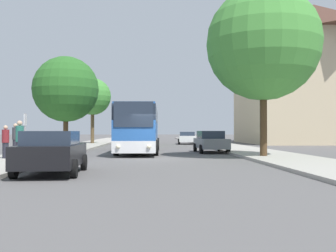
{
  "coord_description": "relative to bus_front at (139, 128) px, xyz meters",
  "views": [
    {
      "loc": [
        -0.25,
        -21.6,
        1.54
      ],
      "look_at": [
        1.31,
        11.72,
        1.96
      ],
      "focal_mm": 42.0,
      "sensor_mm": 36.0,
      "label": 1
    }
  ],
  "objects": [
    {
      "name": "bus_front",
      "position": [
        0.0,
        0.0,
        0.0
      ],
      "size": [
        3.03,
        11.88,
        3.23
      ],
      "rotation": [
        0.0,
        0.0,
        -0.03
      ],
      "color": "silver",
      "rests_on": "ground_plane"
    },
    {
      "name": "ground_plane",
      "position": [
        0.98,
        -6.44,
        -1.73
      ],
      "size": [
        300.0,
        300.0,
        0.0
      ],
      "primitive_type": "plane",
      "color": "#565454",
      "rests_on": "ground"
    },
    {
      "name": "parked_car_right_near",
      "position": [
        5.12,
        -0.04,
        -0.93
      ],
      "size": [
        2.15,
        4.65,
        1.55
      ],
      "rotation": [
        0.0,
        0.0,
        3.17
      ],
      "color": "slate",
      "rests_on": "ground_plane"
    },
    {
      "name": "parked_car_right_far",
      "position": [
        5.13,
        17.84,
        -0.97
      ],
      "size": [
        2.3,
        4.61,
        1.44
      ],
      "rotation": [
        0.0,
        0.0,
        3.08
      ],
      "color": "silver",
      "rests_on": "ground_plane"
    },
    {
      "name": "parked_car_left_curb",
      "position": [
        -2.75,
        -13.86,
        -0.93
      ],
      "size": [
        2.25,
        4.3,
        1.54
      ],
      "rotation": [
        0.0,
        0.0,
        0.04
      ],
      "color": "black",
      "rests_on": "ground_plane"
    },
    {
      "name": "tree_left_far",
      "position": [
        -6.1,
        4.29,
        3.21
      ],
      "size": [
        5.34,
        5.34,
        7.48
      ],
      "color": "#47331E",
      "rests_on": "sidewalk_left"
    },
    {
      "name": "bus_stop_sign",
      "position": [
        -5.81,
        -7.05,
        -0.13
      ],
      "size": [
        0.08,
        0.45,
        2.33
      ],
      "color": "gray",
      "rests_on": "sidewalk_left"
    },
    {
      "name": "tree_left_near",
      "position": [
        -5.8,
        17.19,
        3.73
      ],
      "size": [
        4.22,
        4.22,
        7.45
      ],
      "color": "brown",
      "rests_on": "sidewalk_left"
    },
    {
      "name": "sidewalk_right",
      "position": [
        7.98,
        -6.44,
        -1.66
      ],
      "size": [
        4.0,
        120.0,
        0.15
      ],
      "primitive_type": "cube",
      "color": "#A39E93",
      "rests_on": "ground_plane"
    },
    {
      "name": "building_right_background",
      "position": [
        21.43,
        20.45,
        7.04
      ],
      "size": [
        16.97,
        15.8,
        17.55
      ],
      "color": "#C6B28E",
      "rests_on": "ground_plane"
    },
    {
      "name": "pedestrian_waiting_near",
      "position": [
        -6.61,
        -7.65,
        -0.74
      ],
      "size": [
        0.36,
        0.36,
        1.68
      ],
      "rotation": [
        0.0,
        0.0,
        2.62
      ],
      "color": "#23232D",
      "rests_on": "sidewalk_left"
    },
    {
      "name": "pedestrian_walking_back",
      "position": [
        -7.17,
        -4.51,
        -0.65
      ],
      "size": [
        0.36,
        0.36,
        1.84
      ],
      "rotation": [
        0.0,
        0.0,
        5.28
      ],
      "color": "#23232D",
      "rests_on": "sidewalk_left"
    },
    {
      "name": "sidewalk_left",
      "position": [
        -6.02,
        -6.44,
        -1.66
      ],
      "size": [
        4.0,
        120.0,
        0.15
      ],
      "primitive_type": "cube",
      "color": "#A39E93",
      "rests_on": "ground_plane"
    },
    {
      "name": "pedestrian_waiting_far",
      "position": [
        -5.32,
        -9.46,
        -0.63
      ],
      "size": [
        0.36,
        0.36,
        1.88
      ],
      "rotation": [
        0.0,
        0.0,
        5.25
      ],
      "color": "#23232D",
      "rests_on": "sidewalk_left"
    },
    {
      "name": "tree_right_near",
      "position": [
        7.12,
        -6.3,
        4.72
      ],
      "size": [
        6.41,
        6.41,
        9.52
      ],
      "color": "#47331E",
      "rests_on": "sidewalk_right"
    },
    {
      "name": "bus_middle",
      "position": [
        0.0,
        14.51,
        0.08
      ],
      "size": [
        2.86,
        10.42,
        3.4
      ],
      "rotation": [
        0.0,
        0.0,
        0.02
      ],
      "color": "silver",
      "rests_on": "ground_plane"
    }
  ]
}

